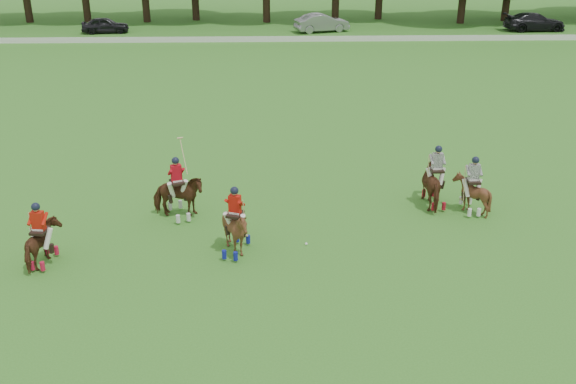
{
  "coord_description": "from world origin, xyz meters",
  "views": [
    {
      "loc": [
        0.12,
        -15.42,
        10.11
      ],
      "look_at": [
        0.71,
        4.2,
        1.4
      ],
      "focal_mm": 40.0,
      "sensor_mm": 36.0,
      "label": 1
    }
  ],
  "objects_px": {
    "car_left": "(105,25)",
    "polo_stripe_a": "(435,184)",
    "polo_red_b": "(178,196)",
    "polo_red_a": "(42,243)",
    "polo_red_c": "(236,230)",
    "car_right": "(535,22)",
    "polo_ball": "(306,244)",
    "car_mid": "(322,23)",
    "polo_stripe_b": "(471,193)"
  },
  "relations": [
    {
      "from": "car_left",
      "to": "polo_stripe_a",
      "type": "height_order",
      "value": "polo_stripe_a"
    },
    {
      "from": "car_left",
      "to": "polo_red_b",
      "type": "distance_m",
      "value": 38.85
    },
    {
      "from": "car_left",
      "to": "polo_stripe_a",
      "type": "relative_size",
      "value": 1.72
    },
    {
      "from": "polo_red_a",
      "to": "polo_stripe_a",
      "type": "relative_size",
      "value": 0.89
    },
    {
      "from": "polo_red_c",
      "to": "polo_stripe_a",
      "type": "xyz_separation_m",
      "value": [
        7.16,
        3.4,
        0.02
      ]
    },
    {
      "from": "car_right",
      "to": "polo_ball",
      "type": "height_order",
      "value": "car_right"
    },
    {
      "from": "polo_red_a",
      "to": "polo_stripe_a",
      "type": "height_order",
      "value": "polo_stripe_a"
    },
    {
      "from": "polo_red_c",
      "to": "polo_stripe_a",
      "type": "relative_size",
      "value": 0.98
    },
    {
      "from": "polo_red_a",
      "to": "polo_red_b",
      "type": "height_order",
      "value": "polo_red_b"
    },
    {
      "from": "polo_red_a",
      "to": "polo_red_b",
      "type": "relative_size",
      "value": 0.74
    },
    {
      "from": "car_left",
      "to": "car_mid",
      "type": "relative_size",
      "value": 0.84
    },
    {
      "from": "polo_red_a",
      "to": "polo_stripe_b",
      "type": "relative_size",
      "value": 0.98
    },
    {
      "from": "car_mid",
      "to": "polo_stripe_a",
      "type": "relative_size",
      "value": 2.06
    },
    {
      "from": "car_left",
      "to": "polo_ball",
      "type": "relative_size",
      "value": 44.65
    },
    {
      "from": "polo_red_b",
      "to": "polo_red_a",
      "type": "bearing_deg",
      "value": -139.51
    },
    {
      "from": "polo_red_a",
      "to": "polo_red_c",
      "type": "relative_size",
      "value": 0.91
    },
    {
      "from": "car_right",
      "to": "polo_ball",
      "type": "relative_size",
      "value": 59.78
    },
    {
      "from": "polo_red_c",
      "to": "polo_stripe_b",
      "type": "relative_size",
      "value": 1.08
    },
    {
      "from": "car_mid",
      "to": "polo_stripe_a",
      "type": "xyz_separation_m",
      "value": [
        1.3,
        -36.49,
        0.05
      ]
    },
    {
      "from": "car_mid",
      "to": "polo_red_a",
      "type": "distance_m",
      "value": 42.11
    },
    {
      "from": "polo_stripe_b",
      "to": "car_mid",
      "type": "bearing_deg",
      "value": 93.82
    },
    {
      "from": "polo_red_c",
      "to": "polo_stripe_b",
      "type": "height_order",
      "value": "polo_red_c"
    },
    {
      "from": "polo_red_a",
      "to": "polo_stripe_b",
      "type": "xyz_separation_m",
      "value": [
        14.24,
        3.33,
        0.01
      ]
    },
    {
      "from": "polo_red_a",
      "to": "polo_red_c",
      "type": "bearing_deg",
      "value": 5.18
    },
    {
      "from": "polo_red_b",
      "to": "polo_stripe_a",
      "type": "height_order",
      "value": "polo_red_b"
    },
    {
      "from": "polo_ball",
      "to": "polo_stripe_b",
      "type": "bearing_deg",
      "value": 21.16
    },
    {
      "from": "polo_red_c",
      "to": "polo_ball",
      "type": "xyz_separation_m",
      "value": [
        2.26,
        0.44,
        -0.78
      ]
    },
    {
      "from": "polo_stripe_a",
      "to": "polo_ball",
      "type": "height_order",
      "value": "polo_stripe_a"
    },
    {
      "from": "car_right",
      "to": "polo_red_c",
      "type": "relative_size",
      "value": 2.34
    },
    {
      "from": "polo_red_b",
      "to": "polo_stripe_b",
      "type": "height_order",
      "value": "polo_red_b"
    },
    {
      "from": "car_left",
      "to": "polo_stripe_b",
      "type": "bearing_deg",
      "value": -157.13
    },
    {
      "from": "car_left",
      "to": "car_mid",
      "type": "xyz_separation_m",
      "value": [
        19.11,
        0.0,
        0.11
      ]
    },
    {
      "from": "car_right",
      "to": "polo_stripe_a",
      "type": "relative_size",
      "value": 2.31
    },
    {
      "from": "polo_red_b",
      "to": "polo_ball",
      "type": "distance_m",
      "value": 5.0
    },
    {
      "from": "car_left",
      "to": "polo_red_c",
      "type": "height_order",
      "value": "polo_red_c"
    },
    {
      "from": "car_right",
      "to": "car_mid",
      "type": "bearing_deg",
      "value": 87.56
    },
    {
      "from": "car_left",
      "to": "polo_red_c",
      "type": "xyz_separation_m",
      "value": [
        13.25,
        -39.9,
        0.14
      ]
    },
    {
      "from": "car_mid",
      "to": "polo_red_a",
      "type": "bearing_deg",
      "value": 146.83
    },
    {
      "from": "car_right",
      "to": "polo_stripe_b",
      "type": "relative_size",
      "value": 2.53
    },
    {
      "from": "car_mid",
      "to": "car_right",
      "type": "relative_size",
      "value": 0.89
    },
    {
      "from": "car_left",
      "to": "car_mid",
      "type": "height_order",
      "value": "car_mid"
    },
    {
      "from": "polo_ball",
      "to": "car_right",
      "type": "bearing_deg",
      "value": 60.08
    },
    {
      "from": "car_left",
      "to": "polo_stripe_a",
      "type": "distance_m",
      "value": 41.81
    },
    {
      "from": "car_left",
      "to": "polo_red_b",
      "type": "xyz_separation_m",
      "value": [
        11.1,
        -37.23,
        0.13
      ]
    },
    {
      "from": "polo_ball",
      "to": "car_left",
      "type": "bearing_deg",
      "value": 111.46
    },
    {
      "from": "polo_red_a",
      "to": "polo_stripe_b",
      "type": "bearing_deg",
      "value": 13.15
    },
    {
      "from": "car_mid",
      "to": "car_right",
      "type": "height_order",
      "value": "car_mid"
    },
    {
      "from": "car_mid",
      "to": "polo_red_b",
      "type": "xyz_separation_m",
      "value": [
        -8.01,
        -37.23,
        0.02
      ]
    },
    {
      "from": "car_left",
      "to": "polo_red_a",
      "type": "xyz_separation_m",
      "value": [
        7.35,
        -40.43,
        0.05
      ]
    },
    {
      "from": "car_right",
      "to": "polo_red_a",
      "type": "xyz_separation_m",
      "value": [
        -30.88,
        -40.43,
        -0.05
      ]
    }
  ]
}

